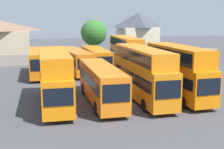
# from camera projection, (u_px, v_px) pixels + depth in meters

# --- Properties ---
(ground) EXTENTS (140.00, 140.00, 0.00)m
(ground) POSITION_uv_depth(u_px,v_px,m) (84.00, 70.00, 46.33)
(ground) COLOR #424247
(depot_boundary_wall) EXTENTS (56.00, 0.50, 1.80)m
(depot_boundary_wall) POSITION_uv_depth(u_px,v_px,m) (75.00, 58.00, 53.61)
(depot_boundary_wall) COLOR gray
(depot_boundary_wall) RESTS_ON ground
(bus_1) EXTENTS (3.12, 10.90, 4.86)m
(bus_1) POSITION_uv_depth(u_px,v_px,m) (55.00, 76.00, 27.61)
(bus_1) COLOR orange
(bus_1) RESTS_ON ground
(bus_2) EXTENTS (2.93, 11.56, 3.42)m
(bus_2) POSITION_uv_depth(u_px,v_px,m) (101.00, 82.00, 28.78)
(bus_2) COLOR orange
(bus_2) RESTS_ON ground
(bus_3) EXTENTS (2.73, 11.32, 5.00)m
(bus_3) POSITION_uv_depth(u_px,v_px,m) (143.00, 71.00, 29.44)
(bus_3) COLOR orange
(bus_3) RESTS_ON ground
(bus_4) EXTENTS (2.60, 10.21, 5.11)m
(bus_4) POSITION_uv_depth(u_px,v_px,m) (178.00, 69.00, 30.12)
(bus_4) COLOR orange
(bus_4) RESTS_ON ground
(bus_5) EXTENTS (3.02, 10.90, 3.44)m
(bus_5) POSITION_uv_depth(u_px,v_px,m) (40.00, 61.00, 41.89)
(bus_5) COLOR orange
(bus_5) RESTS_ON ground
(bus_6) EXTENTS (3.45, 11.50, 3.28)m
(bus_6) POSITION_uv_depth(u_px,v_px,m) (75.00, 60.00, 43.89)
(bus_6) COLOR orange
(bus_6) RESTS_ON ground
(bus_7) EXTENTS (2.75, 10.71, 3.39)m
(bus_7) POSITION_uv_depth(u_px,v_px,m) (96.00, 59.00, 44.66)
(bus_7) COLOR orange
(bus_7) RESTS_ON ground
(bus_8) EXTENTS (3.45, 11.43, 4.95)m
(bus_8) POSITION_uv_depth(u_px,v_px,m) (126.00, 52.00, 45.79)
(bus_8) COLOR orange
(bus_8) RESTS_ON ground
(house_terrace_centre) EXTENTS (7.63, 6.54, 8.66)m
(house_terrace_centre) POSITION_uv_depth(u_px,v_px,m) (138.00, 34.00, 64.09)
(house_terrace_centre) COLOR beige
(house_terrace_centre) RESTS_ON ground
(tree_left_of_lot) EXTENTS (4.69, 4.69, 7.37)m
(tree_left_of_lot) POSITION_uv_depth(u_px,v_px,m) (94.00, 33.00, 56.30)
(tree_left_of_lot) COLOR brown
(tree_left_of_lot) RESTS_ON ground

